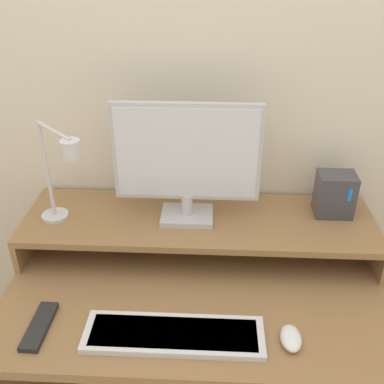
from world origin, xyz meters
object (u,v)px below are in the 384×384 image
object	(u,v)px
remote_control	(39,326)
router_dock	(335,194)
keyboard	(174,334)
mouse	(291,338)
monitor	(187,160)
desk_lamp	(61,173)

from	to	relation	value
remote_control	router_dock	bearing A→B (deg)	26.92
keyboard	remote_control	bearing A→B (deg)	178.05
keyboard	mouse	distance (m)	0.30
monitor	remote_control	size ratio (longest dim) A/B	2.66
desk_lamp	keyboard	xyz separation A→B (m)	(0.35, -0.31, -0.31)
router_dock	desk_lamp	bearing A→B (deg)	-170.99
mouse	remote_control	xyz separation A→B (m)	(-0.67, 0.02, -0.01)
monitor	router_dock	size ratio (longest dim) A/B	3.11
monitor	desk_lamp	size ratio (longest dim) A/B	1.35
keyboard	mouse	world-z (taller)	mouse
monitor	router_dock	xyz separation A→B (m)	(0.47, 0.05, -0.14)
router_dock	keyboard	distance (m)	0.68
router_dock	keyboard	world-z (taller)	router_dock
desk_lamp	mouse	bearing A→B (deg)	-25.60
monitor	mouse	size ratio (longest dim) A/B	4.99
desk_lamp	remote_control	bearing A→B (deg)	-92.21
router_dock	monitor	bearing A→B (deg)	-173.96
monitor	router_dock	world-z (taller)	monitor
router_dock	keyboard	xyz separation A→B (m)	(-0.49, -0.44, -0.18)
desk_lamp	mouse	size ratio (longest dim) A/B	3.70
keyboard	desk_lamp	bearing A→B (deg)	138.49
router_dock	mouse	size ratio (longest dim) A/B	1.61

